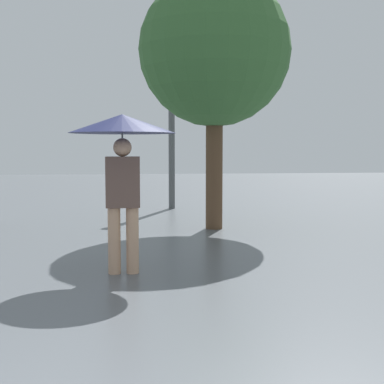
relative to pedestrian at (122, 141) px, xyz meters
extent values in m
cylinder|color=tan|center=(-0.11, 0.00, -1.19)|extent=(0.15, 0.15, 0.81)
cylinder|color=tan|center=(0.11, 0.00, -1.19)|extent=(0.15, 0.15, 0.81)
cube|color=brown|center=(0.00, 0.00, -0.49)|extent=(0.40, 0.24, 0.60)
sphere|color=tan|center=(0.00, 0.00, -0.08)|extent=(0.22, 0.22, 0.22)
cylinder|color=#515456|center=(0.00, 0.00, -0.23)|extent=(0.02, 0.02, 0.64)
cone|color=#191E4C|center=(0.00, 0.00, 0.20)|extent=(1.27, 1.27, 0.22)
cylinder|color=brown|center=(1.67, 3.44, -0.33)|extent=(0.31, 0.31, 2.54)
sphere|color=#386633|center=(1.67, 3.44, 1.71)|extent=(2.79, 2.79, 2.79)
cylinder|color=#515456|center=(1.16, 6.93, 0.47)|extent=(0.16, 0.16, 4.12)
sphere|color=beige|center=(1.16, 6.93, 2.62)|extent=(0.29, 0.29, 0.29)
camera|label=1|loc=(0.05, -6.41, -0.09)|focal=50.00mm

